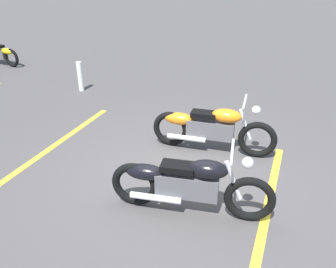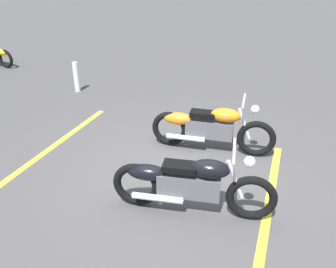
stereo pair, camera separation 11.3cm
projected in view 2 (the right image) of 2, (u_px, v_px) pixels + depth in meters
The scene contains 6 objects.
ground_plane at pixel (181, 172), 5.67m from camera, with size 60.00×60.00×0.00m, color #474444.
motorcycle_bright_foreground at pixel (209, 127), 6.12m from camera, with size 2.23×0.65×1.04m.
motorcycle_dark_foreground at pixel (188, 183), 4.58m from camera, with size 2.21×0.73×1.04m.
bollard_post at pixel (76, 77), 8.96m from camera, with size 0.14×0.14×0.78m, color white.
parking_stripe_near at pixel (270, 199), 5.02m from camera, with size 3.20×0.12×0.01m, color yellow.
parking_stripe_mid at pixel (59, 142), 6.59m from camera, with size 3.20×0.12×0.01m, color yellow.
Camera 2 is at (-1.57, 4.51, 3.13)m, focal length 36.78 mm.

